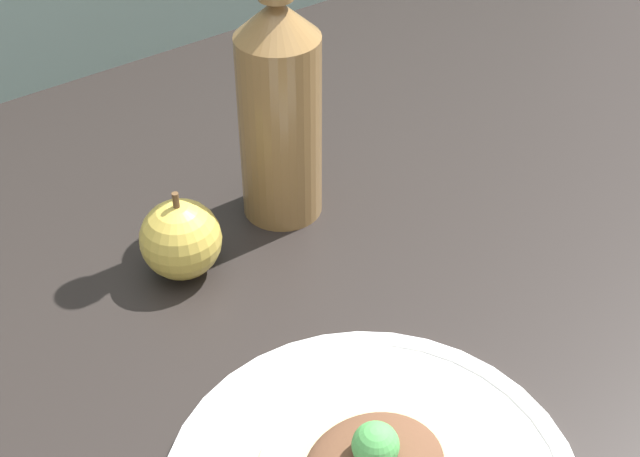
# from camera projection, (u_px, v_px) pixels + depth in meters

# --- Properties ---
(ground_plane) EXTENTS (1.80, 1.10, 0.04)m
(ground_plane) POSITION_uv_depth(u_px,v_px,m) (363.00, 342.00, 0.75)
(ground_plane) COLOR black
(cider_bottle) EXTENTS (0.08, 0.08, 0.30)m
(cider_bottle) POSITION_uv_depth(u_px,v_px,m) (279.00, 102.00, 0.79)
(cider_bottle) COLOR olive
(cider_bottle) RESTS_ON ground_plane
(apple) EXTENTS (0.07, 0.07, 0.09)m
(apple) POSITION_uv_depth(u_px,v_px,m) (181.00, 239.00, 0.77)
(apple) COLOR gold
(apple) RESTS_ON ground_plane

